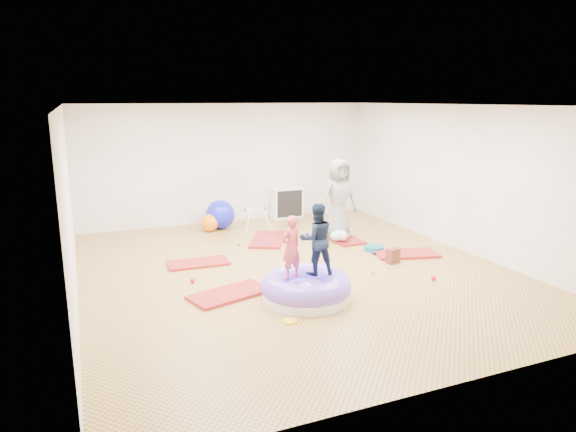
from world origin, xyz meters
name	(u,v)px	position (x,y,z in m)	size (l,w,h in m)	color
room	(295,191)	(0.00, 0.00, 1.40)	(7.01, 8.01, 2.81)	tan
gym_mat_front_left	(229,294)	(-1.38, -0.71, 0.03)	(1.20, 0.60, 0.05)	#A81221
gym_mat_mid_left	(198,263)	(-1.47, 0.97, 0.02)	(1.09, 0.54, 0.05)	#A81221
gym_mat_center_back	(268,239)	(0.23, 1.95, 0.03)	(1.27, 0.63, 0.05)	#A81221
gym_mat_right	(406,254)	(2.31, -0.01, 0.02)	(1.17, 0.58, 0.05)	#A81221
gym_mat_rear_right	(342,238)	(1.72, 1.45, 0.02)	(1.11, 0.55, 0.05)	#A81221
inflatable_cushion	(306,288)	(-0.37, -1.27, 0.17)	(1.35, 1.35, 0.43)	white
child_pink	(291,244)	(-0.59, -1.23, 0.86)	(0.34, 0.23, 0.94)	#D34251
child_navy	(316,236)	(-0.17, -1.20, 0.93)	(0.52, 0.41, 1.08)	#121E34
adult_caregiver	(339,198)	(1.66, 1.53, 0.87)	(0.81, 0.53, 1.65)	gray
infant	(340,236)	(1.53, 1.20, 0.16)	(0.39, 0.40, 0.23)	#A5D9FF
ball_pit_balls	(313,256)	(0.60, 0.53, 0.04)	(3.74, 3.43, 0.08)	red
exercise_ball_blue	(220,215)	(-0.41, 3.33, 0.33)	(0.66, 0.66, 0.66)	#181FD9
exercise_ball_orange	(209,223)	(-0.70, 3.17, 0.20)	(0.39, 0.39, 0.39)	orange
infant_play_gym	(255,215)	(0.31, 3.00, 0.32)	(0.62, 0.59, 0.48)	white
cube_shelf	(287,202)	(1.43, 3.79, 0.38)	(0.76, 0.38, 0.76)	white
balance_disc	(374,248)	(1.91, 0.49, 0.04)	(0.38, 0.38, 0.09)	#066278
backpack	(393,256)	(1.79, -0.32, 0.14)	(0.23, 0.14, 0.27)	#97331D
yellow_toy	(290,321)	(-0.91, -1.93, 0.01)	(0.20, 0.20, 0.03)	yellow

